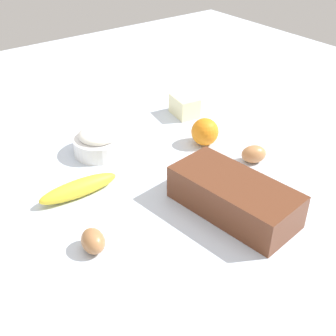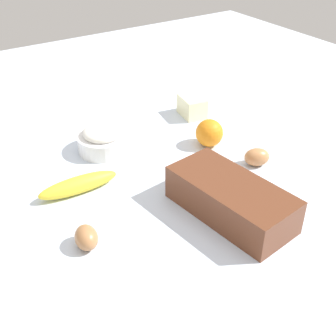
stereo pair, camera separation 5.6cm
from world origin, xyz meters
TOP-DOWN VIEW (x-y plane):
  - ground_plane at (0.00, 0.00)m, footprint 2.40×2.40m
  - loaf_pan at (0.17, 0.05)m, footprint 0.29×0.17m
  - flour_bowl at (-0.22, -0.06)m, footprint 0.14×0.14m
  - banana at (-0.08, -0.20)m, footprint 0.05×0.19m
  - orange_fruit at (-0.09, 0.19)m, footprint 0.07×0.07m
  - butter_block at (-0.26, 0.26)m, footprint 0.10×0.08m
  - egg_near_butter at (0.06, 0.23)m, footprint 0.07×0.08m
  - egg_beside_bowl at (0.10, -0.26)m, footprint 0.07×0.06m

SIDE VIEW (x-z plane):
  - ground_plane at x=0.00m, z-range -0.02..0.00m
  - banana at x=-0.08m, z-range 0.00..0.04m
  - egg_beside_bowl at x=0.10m, z-range 0.00..0.05m
  - egg_near_butter at x=0.06m, z-range 0.00..0.05m
  - butter_block at x=-0.26m, z-range 0.00..0.06m
  - flour_bowl at x=-0.22m, z-range 0.00..0.07m
  - orange_fruit at x=-0.09m, z-range 0.00..0.07m
  - loaf_pan at x=0.17m, z-range 0.00..0.08m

